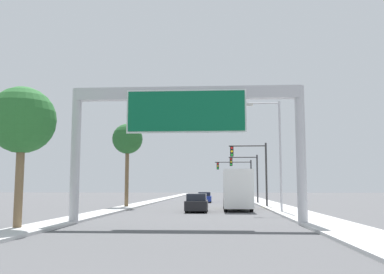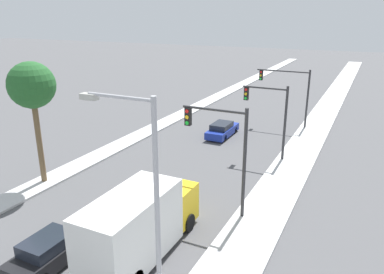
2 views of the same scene
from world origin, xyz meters
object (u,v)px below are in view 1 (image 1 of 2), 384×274
sign_gantry (186,119)px  traffic_light_mid_block (248,171)px  car_near_left (205,198)px  truck_box_primary (237,190)px  palm_tree_background (127,140)px  car_far_right (197,203)px  traffic_light_far_intersection (239,173)px  street_lamp_right (276,146)px  palm_tree_foreground (22,121)px  traffic_light_near_intersection (255,164)px

sign_gantry → traffic_light_mid_block: bearing=79.4°
car_near_left → truck_box_primary: truck_box_primary is taller
palm_tree_background → car_far_right: bearing=-41.2°
traffic_light_far_intersection → street_lamp_right: street_lamp_right is taller
truck_box_primary → traffic_light_mid_block: (2.12, 15.63, 2.27)m
truck_box_primary → traffic_light_far_intersection: bearing=86.8°
sign_gantry → car_far_right: sign_gantry is taller
car_near_left → palm_tree_background: (-7.36, -15.33, 6.18)m
palm_tree_foreground → street_lamp_right: street_lamp_right is taller
street_lamp_right → palm_tree_foreground: bearing=-134.8°
car_far_right → truck_box_primary: size_ratio=0.57×
traffic_light_near_intersection → traffic_light_far_intersection: traffic_light_near_intersection is taller
street_lamp_right → car_far_right: bearing=167.8°
sign_gantry → truck_box_primary: bearing=76.4°
palm_tree_foreground → sign_gantry: bearing=25.8°
sign_gantry → street_lamp_right: 12.53m
palm_tree_background → traffic_light_mid_block: bearing=41.7°
sign_gantry → truck_box_primary: (3.50, 14.46, -4.19)m
traffic_light_far_intersection → car_far_right: bearing=-100.0°
car_near_left → car_far_right: bearing=-90.0°
car_near_left → street_lamp_right: 24.53m
car_near_left → palm_tree_background: 18.09m
traffic_light_far_intersection → palm_tree_foreground: bearing=-106.3°
truck_box_primary → palm_tree_foreground: palm_tree_foreground is taller
palm_tree_foreground → traffic_light_far_intersection: bearing=73.7°
traffic_light_mid_block → traffic_light_far_intersection: bearing=93.8°
car_far_right → traffic_light_mid_block: size_ratio=0.73×
car_far_right → palm_tree_foreground: (-7.88, -15.90, 4.61)m
traffic_light_near_intersection → street_lamp_right: bearing=-84.4°
truck_box_primary → palm_tree_background: palm_tree_background is taller
traffic_light_mid_block → street_lamp_right: street_lamp_right is taller
truck_box_primary → palm_tree_foreground: (-11.38, -18.26, 3.53)m
car_far_right → traffic_light_near_intersection: traffic_light_near_intersection is taller
car_far_right → traffic_light_far_intersection: size_ratio=0.74×
palm_tree_background → street_lamp_right: size_ratio=0.94×
car_far_right → traffic_light_near_intersection: bearing=55.1°
traffic_light_near_intersection → palm_tree_background: 13.27m
traffic_light_near_intersection → traffic_light_mid_block: (0.03, 10.00, -0.32)m
car_near_left → palm_tree_background: size_ratio=0.55×
traffic_light_far_intersection → palm_tree_foreground: (-12.83, -43.89, 1.14)m
car_far_right → traffic_light_far_intersection: traffic_light_far_intersection is taller
car_near_left → palm_tree_foreground: size_ratio=0.66×
truck_box_primary → traffic_light_far_intersection: size_ratio=1.28×
car_near_left → traffic_light_near_intersection: traffic_light_near_intersection is taller
truck_box_primary → palm_tree_background: 12.65m
car_far_right → traffic_light_far_intersection: 28.64m
sign_gantry → palm_tree_foreground: bearing=-154.2°
palm_tree_foreground → car_near_left: bearing=78.2°
truck_box_primary → palm_tree_background: (-10.86, 4.08, 5.04)m
palm_tree_foreground → palm_tree_background: size_ratio=0.83×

